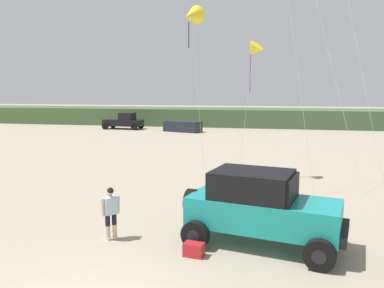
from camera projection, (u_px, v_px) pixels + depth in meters
name	position (u px, v px, depth m)	size (l,w,h in m)	color
dune_ridge	(212.00, 117.00, 52.43)	(90.00, 8.11, 2.23)	#426038
jeep	(261.00, 207.00, 11.60)	(5.01, 3.21, 2.26)	teal
person_watching	(111.00, 210.00, 12.10)	(0.47, 0.50, 1.67)	#DBB28E
cooler_box	(194.00, 250.00, 10.95)	(0.56, 0.36, 0.38)	#B21E23
distant_pickup	(124.00, 121.00, 46.85)	(4.67, 2.54, 1.98)	black
distant_sedan	(183.00, 126.00, 43.83)	(4.20, 1.70, 1.20)	#1E232D
kite_orange_streamer	(191.00, 16.00, 21.32)	(1.85, 2.92, 9.28)	yellow
kite_black_sled	(254.00, 50.00, 19.87)	(1.18, 1.66, 7.18)	yellow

